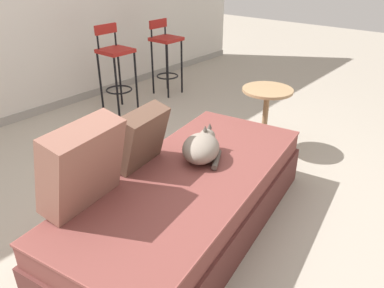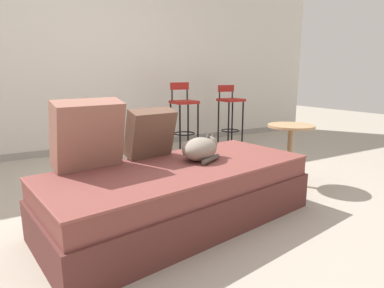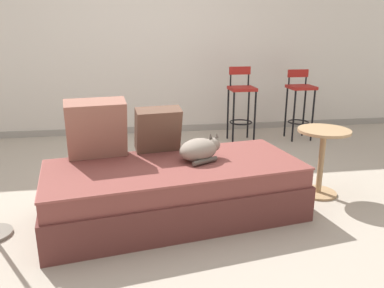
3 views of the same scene
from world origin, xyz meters
name	(u,v)px [view 3 (image 3 of 3)]	position (x,y,z in m)	size (l,w,h in m)	color
ground_plane	(170,194)	(0.00, 0.00, 0.00)	(16.00, 16.00, 0.00)	#A89E8E
wall_back_panel	(152,39)	(0.00, 2.25, 1.30)	(8.00, 0.10, 2.60)	silver
wall_baseboard_trim	(155,129)	(0.00, 2.20, 0.04)	(8.00, 0.02, 0.09)	gray
couch	(175,189)	(0.00, -0.40, 0.22)	(2.05, 1.14, 0.43)	brown
throw_pillow_corner	(97,129)	(-0.58, -0.17, 0.67)	(0.49, 0.33, 0.48)	#936051
throw_pillow_middle	(158,129)	(-0.10, -0.09, 0.62)	(0.39, 0.28, 0.39)	brown
cat	(200,149)	(0.21, -0.34, 0.51)	(0.40, 0.36, 0.20)	gray
bar_stool_near_window	(241,98)	(1.09, 1.58, 0.57)	(0.32, 0.32, 0.96)	black
bar_stool_by_doorway	(300,97)	(1.89, 1.58, 0.56)	(0.32, 0.32, 0.91)	black
side_table	(322,153)	(1.30, -0.19, 0.39)	(0.44, 0.44, 0.59)	tan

